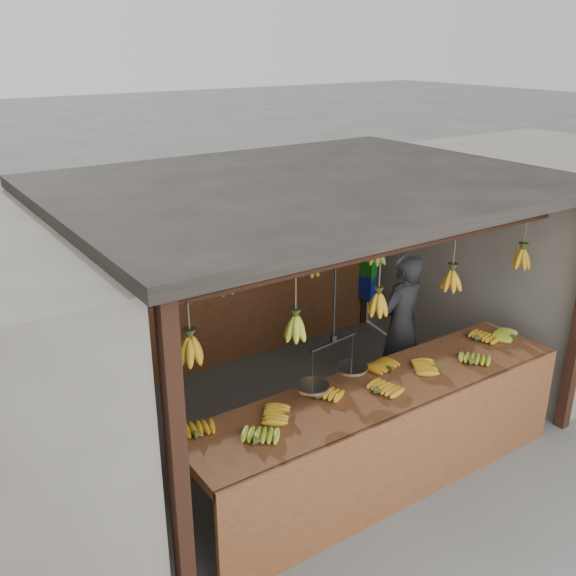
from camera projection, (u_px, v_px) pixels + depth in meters
ground at (305, 419)px, 6.36m from camera, size 80.00×80.00×0.00m
stall at (286, 219)px, 5.89m from camera, size 4.30×3.30×2.40m
neighbor_right at (545, 247)px, 7.83m from camera, size 3.00×3.00×2.30m
counter at (392, 414)px, 5.14m from camera, size 3.47×0.79×0.96m
hanging_bananas at (307, 266)px, 5.77m from camera, size 3.59×2.24×0.40m
balance_scale at (332, 371)px, 4.93m from camera, size 0.68×0.31×0.93m
vendor at (401, 325)px, 6.59m from camera, size 0.60×0.44×1.54m
bag_bundles at (368, 254)px, 8.05m from camera, size 0.08×0.26×1.19m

